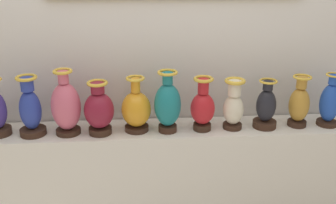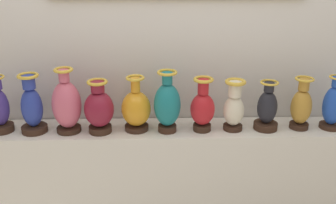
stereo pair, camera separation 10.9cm
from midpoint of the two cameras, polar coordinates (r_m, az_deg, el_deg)
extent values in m
cube|color=silver|center=(2.75, 1.16, -12.20)|extent=(2.48, 0.32, 0.89)
cube|color=silver|center=(2.59, 1.08, 7.63)|extent=(3.88, 0.10, 2.70)
cylinder|color=#382319|center=(2.67, -21.78, -3.50)|extent=(0.14, 0.14, 0.04)
cylinder|color=#382319|center=(2.60, -17.60, -3.72)|extent=(0.16, 0.16, 0.04)
ellipsoid|color=#263899|center=(2.54, -17.95, -0.79)|extent=(0.13, 0.13, 0.25)
cylinder|color=#263899|center=(2.49, -18.36, 2.74)|extent=(0.08, 0.08, 0.08)
torus|color=gold|center=(2.48, -18.47, 3.63)|extent=(0.13, 0.13, 0.02)
cylinder|color=#382319|center=(2.55, -12.95, -3.85)|extent=(0.15, 0.15, 0.03)
ellipsoid|color=#CC5972|center=(2.48, -13.25, -0.40)|extent=(0.18, 0.18, 0.30)
cylinder|color=#CC5972|center=(2.42, -13.61, 3.71)|extent=(0.06, 0.06, 0.07)
torus|color=gold|center=(2.41, -13.68, 4.54)|extent=(0.12, 0.12, 0.02)
cylinder|color=#382319|center=(2.50, -8.54, -3.88)|extent=(0.14, 0.14, 0.04)
ellipsoid|color=maroon|center=(2.45, -8.70, -1.03)|extent=(0.18, 0.18, 0.23)
cylinder|color=maroon|center=(2.40, -8.89, 2.17)|extent=(0.08, 0.08, 0.06)
torus|color=gold|center=(2.39, -8.93, 2.88)|extent=(0.13, 0.13, 0.02)
cylinder|color=#382319|center=(2.51, -3.32, -3.69)|extent=(0.15, 0.15, 0.03)
ellipsoid|color=orange|center=(2.46, -3.38, -0.98)|extent=(0.19, 0.19, 0.22)
cylinder|color=orange|center=(2.40, -3.46, 2.48)|extent=(0.06, 0.06, 0.09)
torus|color=gold|center=(2.39, -3.48, 3.49)|extent=(0.12, 0.12, 0.02)
cylinder|color=#382319|center=(2.48, 1.15, -3.79)|extent=(0.12, 0.12, 0.04)
ellipsoid|color=#19727A|center=(2.42, 1.17, -0.43)|extent=(0.17, 0.17, 0.27)
cylinder|color=#19727A|center=(2.37, 1.20, 3.46)|extent=(0.06, 0.06, 0.07)
torus|color=gold|center=(2.35, 1.21, 4.30)|extent=(0.12, 0.12, 0.02)
cylinder|color=#382319|center=(2.51, 6.17, -3.65)|extent=(0.11, 0.11, 0.04)
ellipsoid|color=red|center=(2.46, 6.28, -1.06)|extent=(0.15, 0.15, 0.20)
cylinder|color=red|center=(2.41, 6.41, 2.21)|extent=(0.07, 0.07, 0.09)
torus|color=gold|center=(2.40, 6.46, 3.25)|extent=(0.13, 0.13, 0.02)
cylinder|color=#382319|center=(2.55, 10.55, -3.60)|extent=(0.12, 0.12, 0.03)
ellipsoid|color=beige|center=(2.51, 10.71, -1.27)|extent=(0.13, 0.13, 0.19)
cylinder|color=beige|center=(2.46, 10.93, 1.83)|extent=(0.08, 0.08, 0.09)
torus|color=gold|center=(2.44, 11.01, 2.87)|extent=(0.13, 0.13, 0.02)
cylinder|color=#382319|center=(2.60, 15.09, -3.34)|extent=(0.15, 0.15, 0.04)
ellipsoid|color=black|center=(2.55, 15.35, -0.74)|extent=(0.12, 0.12, 0.21)
cylinder|color=black|center=(2.51, 15.64, 2.10)|extent=(0.06, 0.06, 0.06)
torus|color=gold|center=(2.50, 15.70, 2.72)|extent=(0.11, 0.11, 0.01)
cylinder|color=#382319|center=(2.68, 19.51, -3.24)|extent=(0.12, 0.12, 0.03)
ellipsoid|color=#B27F2D|center=(2.63, 19.84, -0.68)|extent=(0.13, 0.13, 0.22)
cylinder|color=#B27F2D|center=(2.58, 20.23, 2.38)|extent=(0.07, 0.07, 0.07)
torus|color=gold|center=(2.57, 20.33, 3.15)|extent=(0.12, 0.12, 0.02)
cylinder|color=#382319|center=(2.76, 23.42, -3.20)|extent=(0.13, 0.13, 0.03)
ellipsoid|color=#1E47B2|center=(2.71, 23.84, -0.49)|extent=(0.13, 0.13, 0.25)
camera|label=1|loc=(0.05, -88.74, 0.48)|focal=42.11mm
camera|label=2|loc=(0.05, 91.26, -0.48)|focal=42.11mm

